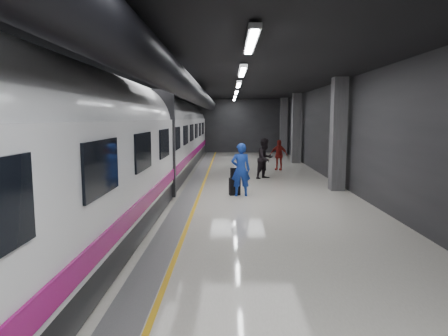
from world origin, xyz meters
TOP-DOWN VIEW (x-y plane):
  - ground at (0.00, 0.00)m, footprint 40.00×40.00m
  - platform_hall at (-0.29, 0.96)m, footprint 10.02×40.02m
  - train at (-3.25, -0.00)m, footprint 3.05×38.00m
  - traveler_main at (0.62, 0.72)m, footprint 0.76×0.53m
  - suitcase_main at (0.40, 0.89)m, footprint 0.45×0.34m
  - shoulder_bag at (0.38, 0.92)m, footprint 0.32×0.23m
  - traveler_far_a at (1.92, 5.03)m, footprint 1.20×1.19m
  - traveler_far_b at (2.99, 8.36)m, footprint 1.08×0.78m
  - suitcase_far at (2.48, 13.61)m, footprint 0.34×0.23m

SIDE VIEW (x-z plane):
  - ground at x=0.00m, z-range 0.00..0.00m
  - suitcase_far at x=2.48m, z-range 0.00..0.48m
  - suitcase_main at x=0.40m, z-range 0.00..0.66m
  - shoulder_bag at x=0.38m, z-range 0.66..1.04m
  - traveler_far_b at x=2.99m, z-range 0.00..1.70m
  - traveler_far_a at x=1.92m, z-range 0.00..1.95m
  - traveler_main at x=0.62m, z-range 0.00..1.98m
  - train at x=-3.25m, z-range 0.04..4.09m
  - platform_hall at x=-0.29m, z-range 1.28..5.79m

